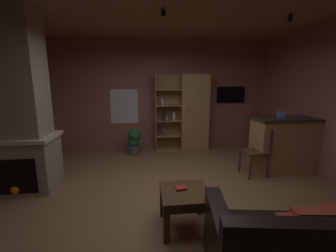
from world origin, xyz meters
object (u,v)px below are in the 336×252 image
object	(u,v)px
bookshelf_cabinet	(191,113)
potted_floor_plant	(134,141)
stone_fireplace	(17,113)
table_book_0	(181,188)
dining_chair	(258,148)
kitchen_bar_counter	(289,144)
coffee_table	(185,198)
tissue_box	(281,114)
wall_mounted_tv	(231,95)

from	to	relation	value
bookshelf_cabinet	potted_floor_plant	distance (m)	1.62
stone_fireplace	table_book_0	world-z (taller)	stone_fireplace
dining_chair	potted_floor_plant	xyz separation A→B (m)	(-2.39, 1.55, -0.20)
kitchen_bar_counter	coffee_table	world-z (taller)	kitchen_bar_counter
stone_fireplace	bookshelf_cabinet	size ratio (longest dim) A/B	1.45
stone_fireplace	kitchen_bar_counter	xyz separation A→B (m)	(4.81, 0.24, -0.74)
tissue_box	wall_mounted_tv	bearing A→B (deg)	99.71
dining_chair	coffee_table	bearing A→B (deg)	-140.29
kitchen_bar_counter	table_book_0	bearing A→B (deg)	-149.03
bookshelf_cabinet	kitchen_bar_counter	bearing A→B (deg)	-45.71
dining_chair	wall_mounted_tv	bearing A→B (deg)	83.72
stone_fireplace	wall_mounted_tv	distance (m)	4.82
potted_floor_plant	wall_mounted_tv	world-z (taller)	wall_mounted_tv
bookshelf_cabinet	coffee_table	world-z (taller)	bookshelf_cabinet
table_book_0	bookshelf_cabinet	bearing A→B (deg)	75.89
wall_mounted_tv	bookshelf_cabinet	bearing A→B (deg)	-169.57
potted_floor_plant	tissue_box	bearing A→B (deg)	-24.70
coffee_table	dining_chair	distance (m)	2.17
kitchen_bar_counter	table_book_0	distance (m)	2.82
coffee_table	bookshelf_cabinet	bearing A→B (deg)	76.89
stone_fireplace	dining_chair	distance (m)	4.17
table_book_0	potted_floor_plant	distance (m)	2.96
bookshelf_cabinet	coffee_table	size ratio (longest dim) A/B	3.36
coffee_table	tissue_box	bearing A→B (deg)	35.85
stone_fireplace	wall_mounted_tv	xyz separation A→B (m)	(4.32, 2.12, 0.14)
stone_fireplace	table_book_0	bearing A→B (deg)	-26.76
tissue_box	coffee_table	bearing A→B (deg)	-144.15
dining_chair	stone_fireplace	bearing A→B (deg)	-178.35
kitchen_bar_counter	potted_floor_plant	bearing A→B (deg)	155.34
coffee_table	dining_chair	bearing A→B (deg)	39.71
table_book_0	stone_fireplace	bearing A→B (deg)	153.24
bookshelf_cabinet	dining_chair	xyz separation A→B (m)	(0.92, -1.79, -0.44)
table_book_0	dining_chair	bearing A→B (deg)	37.84
bookshelf_cabinet	potted_floor_plant	world-z (taller)	bookshelf_cabinet
coffee_table	potted_floor_plant	bearing A→B (deg)	103.96
potted_floor_plant	wall_mounted_tv	bearing A→B (deg)	10.00
kitchen_bar_counter	tissue_box	size ratio (longest dim) A/B	12.16
coffee_table	dining_chair	size ratio (longest dim) A/B	0.63
bookshelf_cabinet	tissue_box	xyz separation A→B (m)	(1.45, -1.59, 0.17)
stone_fireplace	wall_mounted_tv	world-z (taller)	stone_fireplace
potted_floor_plant	table_book_0	bearing A→B (deg)	-76.63
tissue_box	stone_fireplace	bearing A→B (deg)	-176.03
coffee_table	dining_chair	world-z (taller)	dining_chair
table_book_0	wall_mounted_tv	size ratio (longest dim) A/B	0.17
kitchen_bar_counter	dining_chair	xyz separation A→B (m)	(-0.71, -0.12, -0.02)
bookshelf_cabinet	wall_mounted_tv	bearing A→B (deg)	10.43
tissue_box	coffee_table	distance (m)	2.81
coffee_table	table_book_0	size ratio (longest dim) A/B	4.58
dining_chair	tissue_box	bearing A→B (deg)	21.01
bookshelf_cabinet	kitchen_bar_counter	xyz separation A→B (m)	(1.63, -1.67, -0.42)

